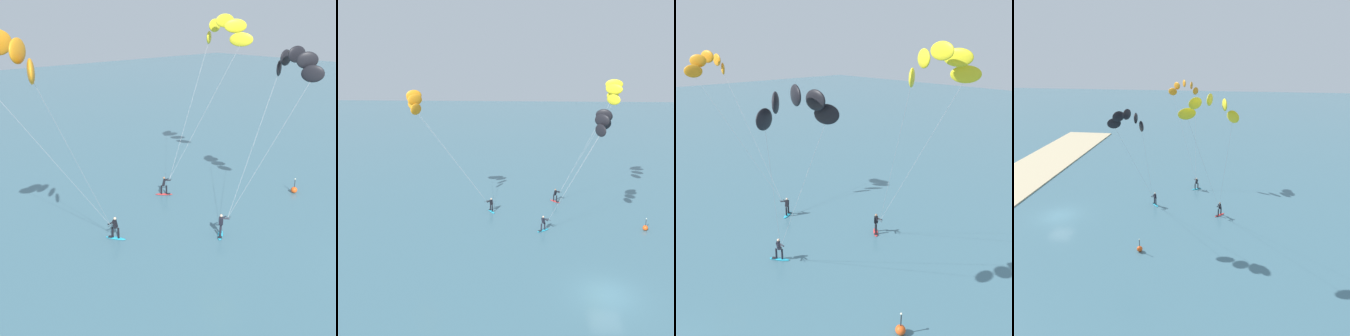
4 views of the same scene
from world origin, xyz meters
TOP-DOWN VIEW (x-y plane):
  - kitesurfer_nearshore at (3.05, 17.66)m, footprint 7.84×5.80m
  - kitesurfer_mid_water at (-17.34, 12.79)m, footprint 9.34×5.81m
  - kitesurfer_far_out at (0.36, 9.12)m, footprint 6.99×4.51m
  - marker_buoy at (6.25, 11.28)m, footprint 0.56×0.56m

SIDE VIEW (x-z plane):
  - marker_buoy at x=6.25m, z-range -0.39..0.99m
  - kitesurfer_far_out at x=0.36m, z-range 4.82..17.79m
  - kitesurfer_mid_water at x=-17.34m, z-range 5.40..19.63m
  - kitesurfer_nearshore at x=3.05m, z-range 5.73..20.74m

